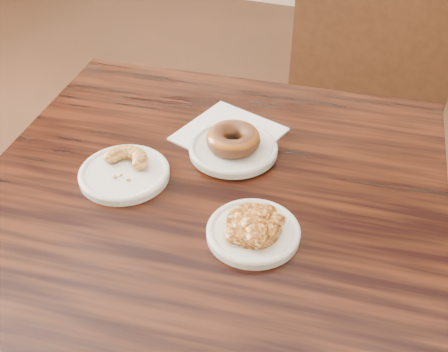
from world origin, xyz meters
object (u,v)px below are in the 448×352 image
(glazed_donut, at_px, (233,139))
(cruller_fragment, at_px, (123,166))
(chair_far, at_px, (375,92))
(apple_fritter, at_px, (254,223))
(cafe_table, at_px, (210,322))

(glazed_donut, relative_size, cruller_fragment, 1.05)
(cruller_fragment, bearing_deg, chair_far, 69.19)
(cruller_fragment, bearing_deg, apple_fritter, -14.20)
(chair_far, height_order, apple_fritter, chair_far)
(chair_far, bearing_deg, cafe_table, 83.94)
(apple_fritter, bearing_deg, glazed_donut, 116.80)
(chair_far, height_order, cruller_fragment, chair_far)
(cafe_table, bearing_deg, apple_fritter, -39.42)
(glazed_donut, bearing_deg, cafe_table, -93.64)
(cafe_table, bearing_deg, glazed_donut, 82.05)
(apple_fritter, bearing_deg, chair_far, 84.11)
(glazed_donut, bearing_deg, apple_fritter, -63.20)
(cafe_table, bearing_deg, cruller_fragment, 178.95)
(chair_far, relative_size, cruller_fragment, 9.17)
(glazed_donut, height_order, cruller_fragment, glazed_donut)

